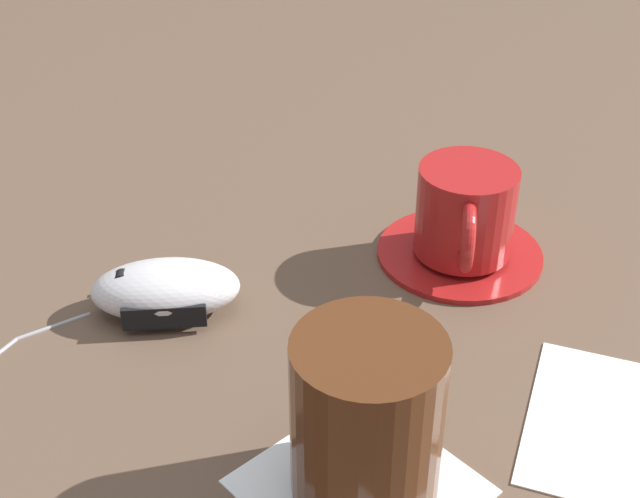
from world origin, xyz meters
TOP-DOWN VIEW (x-y plane):
  - ground_plane at (0.00, 0.00)m, footprint 3.00×3.00m
  - saucer at (-0.07, 0.11)m, footprint 0.13×0.13m
  - coffee_cup at (-0.06, 0.10)m, footprint 0.09×0.09m
  - computer_mouse at (-0.14, -0.11)m, footprint 0.10×0.12m
  - napkin_under_glass at (0.07, -0.10)m, footprint 0.12×0.12m
  - drinking_glass at (0.07, -0.10)m, footprint 0.08×0.08m
  - napkin_spare at (0.14, 0.06)m, footprint 0.18×0.18m

SIDE VIEW (x-z plane):
  - ground_plane at x=0.00m, z-range 0.00..0.00m
  - napkin_under_glass at x=0.07m, z-range 0.00..0.00m
  - napkin_spare at x=0.14m, z-range 0.00..0.00m
  - saucer at x=-0.07m, z-range 0.00..0.01m
  - computer_mouse at x=-0.14m, z-range 0.00..0.04m
  - coffee_cup at x=-0.06m, z-range 0.01..0.08m
  - drinking_glass at x=0.07m, z-range 0.00..0.10m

